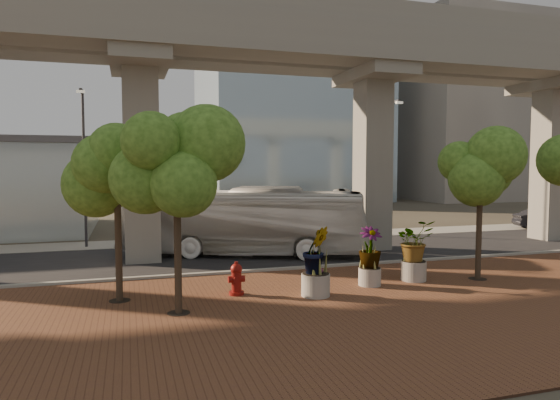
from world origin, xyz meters
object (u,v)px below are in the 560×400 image
object	(u,v)px
transit_bus	(244,222)
planter_front	(414,244)
fire_hydrant	(236,279)
parked_car	(546,219)

from	to	relation	value
transit_bus	planter_front	xyz separation A→B (m)	(5.09, -7.51, -0.21)
transit_bus	planter_front	world-z (taller)	transit_bus
fire_hydrant	transit_bus	bearing A→B (deg)	75.28
parked_car	planter_front	world-z (taller)	planter_front
parked_car	planter_front	xyz separation A→B (m)	(-17.87, -11.37, 0.81)
fire_hydrant	planter_front	xyz separation A→B (m)	(7.08, 0.09, 0.89)
fire_hydrant	parked_car	bearing A→B (deg)	24.67
fire_hydrant	planter_front	size ratio (longest dim) A/B	0.48
planter_front	transit_bus	bearing A→B (deg)	124.12
transit_bus	planter_front	distance (m)	9.07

